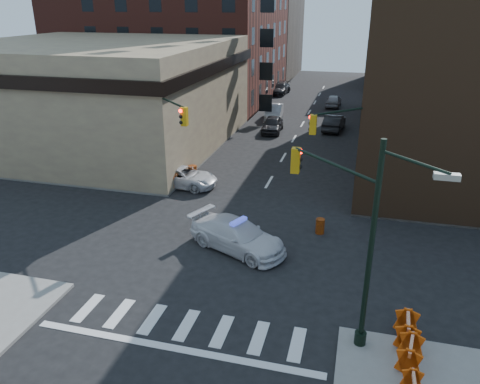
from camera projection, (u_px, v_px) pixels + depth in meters
The scene contains 28 objects.
ground at pixel (232, 247), 25.01m from camera, with size 140.00×140.00×0.00m, color black.
sidewalk_nw at pixel (128, 104), 59.74m from camera, with size 34.00×54.50×0.15m, color gray.
bank_building at pixel (100, 93), 42.10m from camera, with size 22.00×22.00×9.00m, color tan.
apartment_block at pixel (177, 3), 60.68m from camera, with size 25.00×25.00×24.00m, color #58241B.
commercial_row_ne at pixel (451, 68), 39.45m from camera, with size 14.00×34.00×14.00m, color #4A301D.
filler_nw at pixel (239, 28), 81.30m from camera, with size 20.00×18.00×16.00m, color brown.
filler_ne at pixel (422, 45), 71.39m from camera, with size 16.00×16.00×12.00m, color #58241B.
signal_pole_se at pixel (350, 226), 16.90m from camera, with size 5.40×5.27×8.00m.
signal_pole_nw at pixel (165, 135), 29.54m from camera, with size 3.58×3.67×8.00m.
signal_pole_ne at pixel (354, 149), 26.79m from camera, with size 3.67×3.58×8.00m.
tree_ne_near at pixel (379, 98), 45.21m from camera, with size 3.00×3.00×4.85m.
tree_ne_far at pixel (378, 85), 52.38m from camera, with size 3.00×3.00×4.85m.
police_car at pixel (237, 236), 24.46m from camera, with size 2.25×5.53×1.60m, color silver.
pickup at pixel (182, 177), 33.00m from camera, with size 2.32×5.02×1.40m, color silver.
parked_car_wnear at pixel (272, 124), 46.77m from camera, with size 1.84×4.56×1.55m, color black.
parked_car_wfar at pixel (274, 112), 52.00m from camera, with size 1.71×4.89×1.61m, color #94969C.
parked_car_wdeep at pixel (280, 89), 66.05m from camera, with size 2.16×5.31×1.54m, color black.
parked_car_enear at pixel (334, 123), 47.37m from camera, with size 1.70×4.87×1.60m, color black.
parked_car_efar at pixel (334, 101), 58.18m from camera, with size 1.75×4.34×1.48m, color #93959B.
pedestrian_a at pixel (155, 173), 32.87m from camera, with size 0.62×0.41×1.71m, color black.
pedestrian_b at pixel (123, 164), 34.84m from camera, with size 0.75×0.59×1.55m, color black.
pedestrian_c at pixel (78, 171), 33.05m from camera, with size 1.08×0.45×1.84m, color #1E242D.
barrel_road at pixel (320, 226), 26.30m from camera, with size 0.49×0.49×0.88m, color #EC440B.
barrel_bank at pixel (193, 173), 34.14m from camera, with size 0.62×0.62×1.11m, color #CF5509.
barricade_se_a at pixel (407, 329), 17.66m from camera, with size 1.38×0.69×1.03m, color red, non-canonical shape.
barricade_se_b at pixel (410, 353), 16.49m from camera, with size 1.32×0.66×0.99m, color #ED450B, non-canonical shape.
barricade_nw_a at pixel (169, 180), 32.58m from camera, with size 1.28×0.64×0.96m, color orange, non-canonical shape.
barricade_nw_b at pixel (124, 172), 34.19m from camera, with size 1.25×0.63×0.94m, color #E03E0A, non-canonical shape.
Camera 1 is at (6.04, -21.22, 12.14)m, focal length 35.00 mm.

